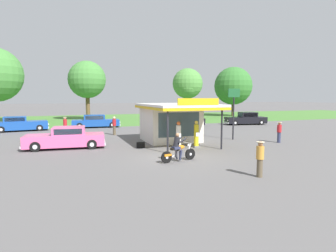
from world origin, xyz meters
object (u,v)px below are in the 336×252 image
featured_classic_sedan (66,138)px  bystander_chatting_near_pumps (260,158)px  bystander_admiring_sedan (65,125)px  spare_tire_stack (141,145)px  parked_car_back_row_centre (246,119)px  roadside_pole_sign (234,105)px  parked_car_back_row_far_left (96,122)px  gas_pump_offside (196,135)px  gas_pump_nearside (179,136)px  motorcycle_with_rider (178,150)px  bystander_leaning_by_kiosk (279,132)px  parked_car_back_row_left (20,124)px  parked_car_back_row_far_right (184,121)px  bystander_standing_back_lot (114,125)px

featured_classic_sedan → bystander_chatting_near_pumps: bystander_chatting_near_pumps is taller
bystander_admiring_sedan → spare_tire_stack: bearing=-60.7°
featured_classic_sedan → parked_car_back_row_centre: 23.97m
bystander_chatting_near_pumps → roadside_pole_sign: (5.10, 9.84, 2.06)m
parked_car_back_row_far_left → gas_pump_offside: bearing=-71.4°
gas_pump_nearside → featured_classic_sedan: 7.83m
parked_car_back_row_centre → featured_classic_sedan: bearing=-156.1°
gas_pump_offside → motorcycle_with_rider: 4.63m
parked_car_back_row_far_left → bystander_chatting_near_pumps: bearing=-78.8°
spare_tire_stack → bystander_chatting_near_pumps: bearing=-70.9°
bystander_leaning_by_kiosk → bystander_admiring_sedan: bystander_admiring_sedan is taller
featured_classic_sedan → bystander_chatting_near_pumps: 13.22m
parked_car_back_row_left → spare_tire_stack: bearing=-55.5°
bystander_chatting_near_pumps → roadside_pole_sign: 11.28m
gas_pump_nearside → motorcycle_with_rider: (-1.53, -3.62, -0.20)m
parked_car_back_row_far_right → bystander_chatting_near_pumps: 20.83m
roadside_pole_sign → bystander_leaning_by_kiosk: bearing=-46.5°
featured_classic_sedan → bystander_admiring_sedan: size_ratio=3.28×
parked_car_back_row_far_right → gas_pump_nearside: bearing=-115.3°
parked_car_back_row_left → bystander_leaning_by_kiosk: 25.22m
gas_pump_nearside → parked_car_back_row_centre: 19.26m
motorcycle_with_rider → bystander_chatting_near_pumps: bearing=-61.3°
parked_car_back_row_centre → bystander_chatting_near_pumps: bystander_chatting_near_pumps is taller
parked_car_back_row_far_right → featured_classic_sedan: bearing=-143.8°
parked_car_back_row_far_left → bystander_chatting_near_pumps: 23.96m
parked_car_back_row_far_right → roadside_pole_sign: 10.57m
gas_pump_offside → spare_tire_stack: bearing=161.7°
parked_car_back_row_left → parked_car_back_row_centre: 26.46m
parked_car_back_row_left → parked_car_back_row_far_right: bearing=-7.8°
bystander_admiring_sedan → bystander_leaning_by_kiosk: bearing=-33.9°
motorcycle_with_rider → bystander_standing_back_lot: bearing=97.0°
parked_car_back_row_centre → bystander_standing_back_lot: size_ratio=3.22×
gas_pump_offside → bystander_leaning_by_kiosk: (6.92, -0.45, 0.00)m
parked_car_back_row_far_right → spare_tire_stack: size_ratio=9.35×
featured_classic_sedan → parked_car_back_row_centre: (21.91, 9.73, 0.03)m
parked_car_back_row_far_left → gas_pump_nearside: bearing=-76.0°
gas_pump_offside → parked_car_back_row_far_left: size_ratio=0.34×
parked_car_back_row_far_left → roadside_pole_sign: (9.77, -13.65, 2.24)m
parked_car_back_row_far_left → bystander_leaning_by_kiosk: bystander_leaning_by_kiosk is taller
motorcycle_with_rider → parked_car_back_row_left: size_ratio=0.40×
spare_tire_stack → featured_classic_sedan: bearing=162.1°
parked_car_back_row_left → bystander_chatting_near_pumps: (12.45, -22.58, 0.15)m
roadside_pole_sign → bystander_standing_back_lot: bearing=144.6°
parked_car_back_row_left → parked_car_back_row_centre: (26.36, -2.33, 0.01)m
bystander_chatting_near_pumps → bystander_leaning_by_kiosk: 10.48m
bystander_chatting_near_pumps → motorcycle_with_rider: bearing=118.7°
gas_pump_nearside → featured_classic_sedan: (-7.30, 2.82, -0.17)m
parked_car_back_row_left → parked_car_back_row_far_right: parked_car_back_row_left is taller
motorcycle_with_rider → bystander_admiring_sedan: (-5.79, 13.64, 0.26)m
motorcycle_with_rider → parked_car_back_row_centre: (16.14, 16.17, 0.06)m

